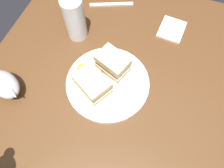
{
  "coord_description": "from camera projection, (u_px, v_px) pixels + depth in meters",
  "views": [
    {
      "loc": [
        -0.24,
        -0.07,
        1.35
      ],
      "look_at": [
        0.01,
        0.02,
        0.79
      ],
      "focal_mm": 31.25,
      "sensor_mm": 36.0,
      "label": 1
    }
  ],
  "objects": [
    {
      "name": "sandwich_half_left",
      "position": [
        113.0,
        63.0,
        0.63
      ],
      "size": [
        0.1,
        0.12,
        0.07
      ],
      "color": "beige",
      "rests_on": "plate"
    },
    {
      "name": "ground_plane",
      "position": [
        114.0,
        137.0,
        1.33
      ],
      "size": [
        6.0,
        6.0,
        0.0
      ],
      "primitive_type": "plane",
      "color": "black"
    },
    {
      "name": "potato_wedge_left_edge",
      "position": [
        84.0,
        80.0,
        0.63
      ],
      "size": [
        0.05,
        0.02,
        0.02
      ],
      "primitive_type": "cube",
      "rotation": [
        0.0,
        0.0,
        3.11
      ],
      "color": "gold",
      "rests_on": "plate"
    },
    {
      "name": "sandwich_half_right",
      "position": [
        92.0,
        84.0,
        0.6
      ],
      "size": [
        0.12,
        0.13,
        0.06
      ],
      "color": "beige",
      "rests_on": "plate"
    },
    {
      "name": "napkin",
      "position": [
        172.0,
        29.0,
        0.75
      ],
      "size": [
        0.12,
        0.1,
        0.01
      ],
      "primitive_type": "cube",
      "rotation": [
        0.0,
        0.0,
        -0.1
      ],
      "color": "white",
      "rests_on": "dining_table"
    },
    {
      "name": "fork",
      "position": [
        111.0,
        4.0,
        0.81
      ],
      "size": [
        0.08,
        0.17,
        0.01
      ],
      "primitive_type": "cube",
      "rotation": [
        0.0,
        0.0,
        1.94
      ],
      "color": "silver",
      "rests_on": "dining_table"
    },
    {
      "name": "potato_wedge_front",
      "position": [
        106.0,
        65.0,
        0.66
      ],
      "size": [
        0.06,
        0.03,
        0.02
      ],
      "primitive_type": "cube",
      "rotation": [
        0.0,
        0.0,
        3.38
      ],
      "color": "#AD702D",
      "rests_on": "plate"
    },
    {
      "name": "potato_wedge_right_edge",
      "position": [
        105.0,
        67.0,
        0.65
      ],
      "size": [
        0.04,
        0.03,
        0.02
      ],
      "primitive_type": "cube",
      "rotation": [
        0.0,
        0.0,
        2.7
      ],
      "color": "#B77F33",
      "rests_on": "plate"
    },
    {
      "name": "plate",
      "position": [
        108.0,
        83.0,
        0.65
      ],
      "size": [
        0.27,
        0.27,
        0.01
      ],
      "primitive_type": "cylinder",
      "color": "white",
      "rests_on": "dining_table"
    },
    {
      "name": "gravy_boat",
      "position": [
        5.0,
        85.0,
        0.61
      ],
      "size": [
        0.12,
        0.14,
        0.06
      ],
      "color": "#B7B7BC",
      "rests_on": "dining_table"
    },
    {
      "name": "dining_table",
      "position": [
        115.0,
        122.0,
        0.98
      ],
      "size": [
        1.06,
        0.94,
        0.76
      ],
      "primitive_type": "cube",
      "color": "brown",
      "rests_on": "ground"
    },
    {
      "name": "potato_wedge_back",
      "position": [
        99.0,
        73.0,
        0.64
      ],
      "size": [
        0.04,
        0.03,
        0.02
      ],
      "primitive_type": "cube",
      "rotation": [
        0.0,
        0.0,
        0.33
      ],
      "color": "#AD702D",
      "rests_on": "plate"
    },
    {
      "name": "potato_wedge_middle",
      "position": [
        86.0,
        69.0,
        0.65
      ],
      "size": [
        0.02,
        0.05,
        0.02
      ],
      "primitive_type": "cube",
      "rotation": [
        0.0,
        0.0,
        1.58
      ],
      "color": "gold",
      "rests_on": "plate"
    },
    {
      "name": "pint_glass",
      "position": [
        75.0,
        21.0,
        0.68
      ],
      "size": [
        0.07,
        0.07,
        0.16
      ],
      "color": "white",
      "rests_on": "dining_table"
    }
  ]
}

